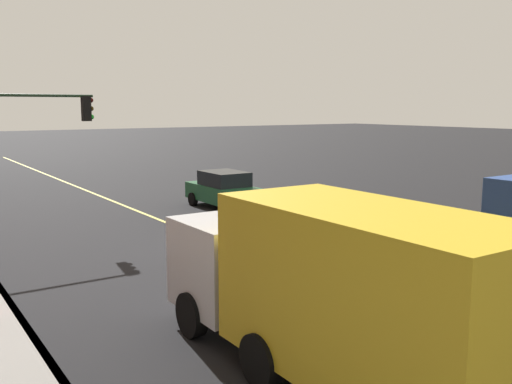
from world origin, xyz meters
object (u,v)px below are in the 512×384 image
Objects in this scene: traffic_light_mast at (13,133)px; car_green at (225,190)px; car_white at (348,224)px; truck_yellow at (331,287)px; pedestrian_with_backpack at (226,232)px.

car_green is at bearing -83.79° from traffic_light_mast.
car_white is at bearing 178.07° from car_green.
car_green is (8.32, -0.28, 0.08)m from car_white.
truck_yellow is at bearing -171.19° from traffic_light_mast.
pedestrian_with_backpack is (0.45, 4.28, 0.18)m from car_white.
car_white is 9.20m from truck_yellow.
truck_yellow reaches higher than pedestrian_with_backpack.
car_white is at bearing -44.58° from truck_yellow.
traffic_light_mast is (13.88, 2.15, 2.01)m from truck_yellow.
pedestrian_with_backpack is at bearing -148.09° from traffic_light_mast.
car_white is 2.79× the size of pedestrian_with_backpack.
pedestrian_with_backpack is 0.31× the size of traffic_light_mast.
traffic_light_mast is at bearing 31.91° from pedestrian_with_backpack.
car_green is 2.73× the size of pedestrian_with_backpack.
car_green is 9.34m from traffic_light_mast.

